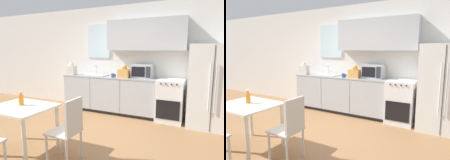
# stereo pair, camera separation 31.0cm
# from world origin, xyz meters

# --- Properties ---
(ground_plane) EXTENTS (12.00, 12.00, 0.00)m
(ground_plane) POSITION_xyz_m (0.00, 0.00, 0.00)
(ground_plane) COLOR #9E7047
(wall_back) EXTENTS (12.00, 0.38, 2.70)m
(wall_back) POSITION_xyz_m (0.11, 2.16, 1.46)
(wall_back) COLOR silver
(wall_back) RESTS_ON ground_plane
(kitchen_counter) EXTENTS (2.47, 0.61, 0.92)m
(kitchen_counter) POSITION_xyz_m (-0.21, 1.87, 0.47)
(kitchen_counter) COLOR #333333
(kitchen_counter) RESTS_ON ground_plane
(oven_range) EXTENTS (0.57, 0.66, 0.93)m
(oven_range) POSITION_xyz_m (1.31, 1.84, 0.47)
(oven_range) COLOR white
(oven_range) RESTS_ON ground_plane
(refrigerator) EXTENTS (0.88, 0.77, 1.70)m
(refrigerator) POSITION_xyz_m (2.12, 1.80, 0.85)
(refrigerator) COLOR silver
(refrigerator) RESTS_ON ground_plane
(kitchen_sink) EXTENTS (0.75, 0.39, 0.24)m
(kitchen_sink) POSITION_xyz_m (-0.67, 1.88, 0.94)
(kitchen_sink) COLOR #B7BABC
(kitchen_sink) RESTS_ON kitchen_counter
(microwave) EXTENTS (0.49, 0.36, 0.32)m
(microwave) POSITION_xyz_m (0.63, 1.95, 1.08)
(microwave) COLOR #B7BABC
(microwave) RESTS_ON kitchen_counter
(coffee_mug) EXTENTS (0.12, 0.09, 0.10)m
(coffee_mug) POSITION_xyz_m (-0.04, 1.71, 0.97)
(coffee_mug) COLOR #335999
(coffee_mug) RESTS_ON kitchen_counter
(grocery_bag_0) EXTENTS (0.23, 0.20, 0.33)m
(grocery_bag_0) POSITION_xyz_m (-1.28, 1.73, 1.07)
(grocery_bag_0) COLOR silver
(grocery_bag_0) RESTS_ON kitchen_counter
(grocery_bag_1) EXTENTS (0.27, 0.23, 0.31)m
(grocery_bag_1) POSITION_xyz_m (0.21, 1.80, 1.05)
(grocery_bag_1) COLOR #DB994C
(grocery_bag_1) RESTS_ON kitchen_counter
(dining_table) EXTENTS (0.92, 0.77, 0.74)m
(dining_table) POSITION_xyz_m (-0.52, -0.58, 0.61)
(dining_table) COLOR beige
(dining_table) RESTS_ON ground_plane
(dining_chair_side) EXTENTS (0.40, 0.40, 0.93)m
(dining_chair_side) POSITION_xyz_m (0.32, -0.52, 0.54)
(dining_chair_side) COLOR beige
(dining_chair_side) RESTS_ON ground_plane
(drink_bottle) EXTENTS (0.07, 0.07, 0.22)m
(drink_bottle) POSITION_xyz_m (-0.57, -0.54, 0.83)
(drink_bottle) COLOR orange
(drink_bottle) RESTS_ON dining_table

